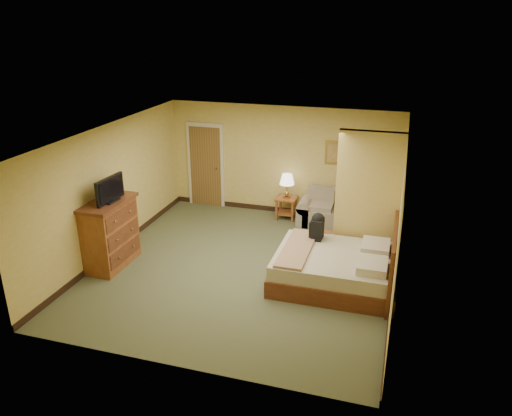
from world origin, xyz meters
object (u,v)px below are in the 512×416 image
at_px(dresser, 110,233).
at_px(coffee_table, 324,244).
at_px(loveseat, 334,214).
at_px(bed, 339,268).

bearing_deg(dresser, coffee_table, 19.34).
distance_m(loveseat, bed, 2.71).
relative_size(loveseat, bed, 0.76).
distance_m(coffee_table, dresser, 4.12).
height_order(loveseat, coffee_table, loveseat).
xyz_separation_m(coffee_table, dresser, (-3.88, -1.36, 0.32)).
bearing_deg(loveseat, bed, -80.07).
bearing_deg(bed, loveseat, 99.93).
xyz_separation_m(loveseat, bed, (0.47, -2.67, 0.05)).
relative_size(loveseat, dresser, 1.25).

